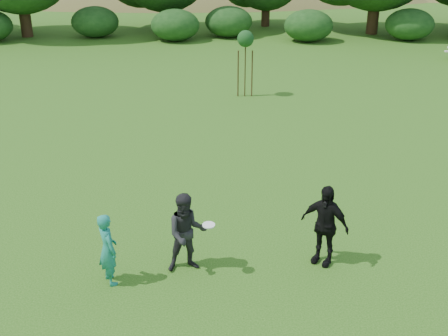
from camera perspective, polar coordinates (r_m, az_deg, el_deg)
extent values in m
plane|color=#19470C|center=(12.62, 0.00, -10.14)|extent=(120.00, 120.00, 0.00)
imported|color=#1B7D6C|center=(12.00, -11.73, -8.06)|extent=(0.64, 0.70, 1.62)
imported|color=black|center=(12.15, -3.79, -6.59)|extent=(1.01, 0.86, 1.82)
imported|color=black|center=(12.54, 10.17, -5.70)|extent=(1.18, 1.00, 1.89)
cylinder|color=white|center=(11.78, -1.57, -5.81)|extent=(0.27, 0.27, 0.04)
cylinder|color=#372815|center=(24.45, 2.16, 10.12)|extent=(0.05, 0.05, 2.50)
sphere|color=#184319|center=(24.18, 2.21, 13.00)|extent=(0.70, 0.70, 0.70)
cylinder|color=#3D2D18|center=(24.50, 1.44, 9.55)|extent=(0.06, 0.06, 2.00)
cylinder|color=#402F19|center=(24.52, 2.86, 9.55)|extent=(0.06, 0.06, 2.00)
ellipsoid|color=olive|center=(86.40, -17.09, 10.03)|extent=(110.00, 70.00, 44.00)
ellipsoid|color=olive|center=(87.49, 13.38, 9.10)|extent=(100.00, 64.00, 52.00)
ellipsoid|color=olive|center=(70.21, -4.17, 11.68)|extent=(80.00, 50.00, 28.00)
cylinder|color=#3A2616|center=(40.03, -19.62, 14.69)|extent=(0.73, 0.73, 3.15)
cylinder|color=#3A2616|center=(40.06, -5.95, 15.64)|extent=(0.68, 0.68, 2.80)
cylinder|color=#3A2616|center=(41.99, 4.26, 15.71)|extent=(0.60, 0.60, 2.27)
cylinder|color=#3A2616|center=(40.10, 14.99, 15.38)|extent=(0.76, 0.76, 3.32)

